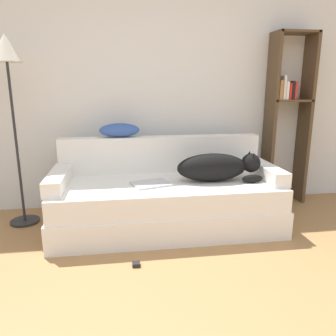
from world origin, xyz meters
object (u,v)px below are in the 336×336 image
Objects in this scene: couch at (167,204)px; laptop at (151,184)px; bookshelf at (288,111)px; power_adapter at (136,264)px; throw_pillow at (120,130)px; dog at (218,167)px; floor_lamp at (8,70)px.

laptop is (-0.16, -0.09, 0.24)m from couch.
couch is at bearing 14.32° from laptop.
bookshelf reaches higher than power_adapter.
throw_pillow is 6.88× the size of power_adapter.
throw_pillow is at bearing 152.47° from dog.
throw_pillow is at bearing 6.18° from floor_lamp.
throw_pillow reaches higher than power_adapter.
bookshelf is at bearing 4.81° from floor_lamp.
laptop is at bearing -158.38° from bookshelf.
bookshelf reaches higher than floor_lamp.
dog is at bearing 37.90° from power_adapter.
throw_pillow is at bearing 135.80° from couch.
bookshelf is at bearing 4.10° from throw_pillow.
couch is 35.87× the size of power_adapter.
dog is 2.10× the size of laptop.
couch is 1.73m from bookshelf.
laptop is 1.80m from bookshelf.
bookshelf is (1.43, 0.54, 0.82)m from couch.
floor_lamp is at bearing 167.65° from couch.
floor_lamp is (-1.84, 0.36, 0.86)m from dog.
bookshelf reaches higher than throw_pillow.
couch reaches higher than power_adapter.
power_adapter is (-0.80, -0.62, -0.57)m from dog.
power_adapter is at bearing -115.83° from couch.
throw_pillow is (-0.26, 0.50, 0.42)m from laptop.
power_adapter is at bearing -122.83° from laptop.
bookshelf is (1.58, 0.63, 0.58)m from laptop.
dog is 1.98× the size of throw_pillow.
laptop is at bearing -149.26° from couch.
bookshelf is (1.84, 0.13, 0.16)m from throw_pillow.
throw_pillow is 1.86m from bookshelf.
floor_lamp is 30.25× the size of power_adapter.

